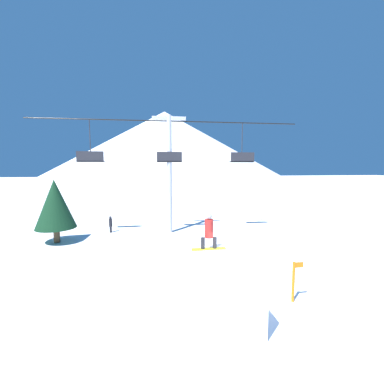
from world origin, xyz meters
name	(u,v)px	position (x,y,z in m)	size (l,w,h in m)	color
ground_plane	(244,302)	(0.00, 0.00, 0.00)	(220.00, 220.00, 0.00)	white
mountain_ridge	(165,146)	(0.00, 78.41, 11.29)	(80.82, 80.82, 22.59)	silver
snow_ramp	(212,287)	(-1.34, -0.49, 0.92)	(2.49, 3.35, 1.83)	white
snowboarder	(209,231)	(-1.20, 0.63, 2.52)	(1.30, 0.32, 1.37)	yellow
chairlift	(169,163)	(-2.14, 10.20, 5.15)	(19.23, 0.44, 8.51)	#B2B2B7
pine_tree_near	(55,204)	(-9.53, 8.72, 2.51)	(2.47, 2.47, 4.10)	#4C3823
trail_marker	(294,280)	(1.77, -0.22, 0.81)	(0.41, 0.10, 1.50)	orange
distant_skier	(111,224)	(-6.51, 10.79, 0.67)	(0.24, 0.24, 1.23)	black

